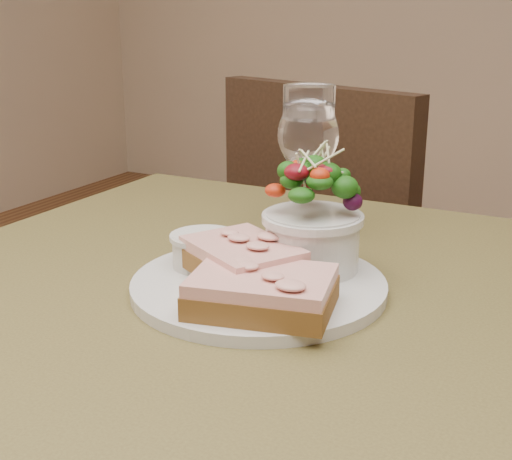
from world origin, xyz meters
The scene contains 9 objects.
cafe_table centered at (0.00, 0.00, 0.65)m, with size 0.80×0.80×0.75m.
chair_far centered at (-0.11, 0.71, 0.29)m, with size 0.53×0.53×0.90m.
dinner_plate centered at (0.00, 0.01, 0.76)m, with size 0.26×0.26×0.01m, color silver.
sandwich_front centered at (0.04, -0.05, 0.78)m, with size 0.15×0.12×0.03m.
sandwich_back centered at (-0.01, 0.00, 0.79)m, with size 0.14×0.13×0.03m.
ramekin centered at (-0.07, 0.02, 0.78)m, with size 0.07×0.07×0.04m.
salad_bowl centered at (0.04, 0.07, 0.82)m, with size 0.10×0.10×0.13m.
garnish centered at (-0.05, 0.09, 0.77)m, with size 0.05×0.04×0.02m.
wine_glass centered at (-0.03, 0.20, 0.87)m, with size 0.08×0.08×0.18m.
Camera 1 is at (0.32, -0.59, 1.03)m, focal length 50.00 mm.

